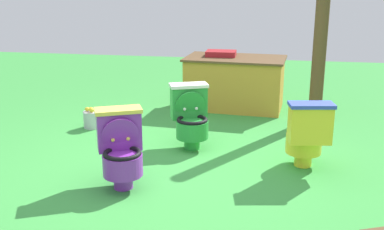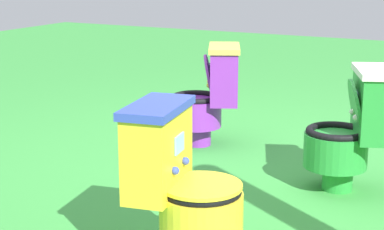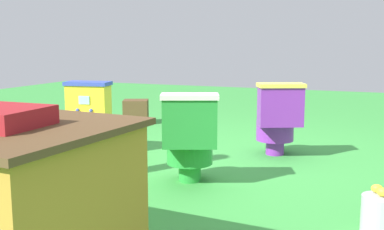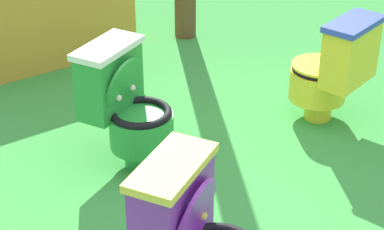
{
  "view_description": "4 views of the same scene",
  "coord_description": "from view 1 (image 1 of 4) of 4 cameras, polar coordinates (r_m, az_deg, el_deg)",
  "views": [
    {
      "loc": [
        0.99,
        -4.34,
        1.89
      ],
      "look_at": [
        0.14,
        0.44,
        0.46
      ],
      "focal_mm": 43.57,
      "sensor_mm": 36.0,
      "label": 1
    },
    {
      "loc": [
        3.71,
        1.57,
        1.35
      ],
      "look_at": [
        0.51,
        -0.11,
        0.45
      ],
      "focal_mm": 60.87,
      "sensor_mm": 36.0,
      "label": 2
    },
    {
      "loc": [
        -1.29,
        4.05,
        1.12
      ],
      "look_at": [
        0.34,
        0.0,
        0.43
      ],
      "focal_mm": 44.08,
      "sensor_mm": 36.0,
      "label": 3
    },
    {
      "loc": [
        -1.72,
        -2.03,
        2.12
      ],
      "look_at": [
        0.19,
        0.27,
        0.46
      ],
      "focal_mm": 61.03,
      "sensor_mm": 36.0,
      "label": 4
    }
  ],
  "objects": [
    {
      "name": "lemon_bucket",
      "position": [
        6.25,
        -12.16,
        -0.48
      ],
      "size": [
        0.22,
        0.22,
        0.28
      ],
      "color": "#B7B7BF",
      "rests_on": "ground"
    },
    {
      "name": "toilet_yellow",
      "position": [
        4.87,
        13.84,
        -2.3
      ],
      "size": [
        0.48,
        0.56,
        0.73
      ],
      "rotation": [
        0.0,
        0.0,
        0.18
      ],
      "color": "yellow",
      "rests_on": "ground"
    },
    {
      "name": "toilet_purple",
      "position": [
        4.4,
        -8.69,
        -3.98
      ],
      "size": [
        0.57,
        0.62,
        0.73
      ],
      "rotation": [
        0.0,
        0.0,
        3.58
      ],
      "color": "purple",
      "rests_on": "ground"
    },
    {
      "name": "vendor_table",
      "position": [
        7.03,
        5.23,
        4.01
      ],
      "size": [
        1.52,
        0.97,
        0.85
      ],
      "rotation": [
        0.0,
        0.0,
        -0.08
      ],
      "color": "#B7842D",
      "rests_on": "ground"
    },
    {
      "name": "toilet_green",
      "position": [
        5.35,
        -0.17,
        -0.09
      ],
      "size": [
        0.56,
        0.61,
        0.73
      ],
      "rotation": [
        0.0,
        0.0,
        3.53
      ],
      "color": "green",
      "rests_on": "ground"
    },
    {
      "name": "wooden_post",
      "position": [
        6.43,
        15.46,
        9.14
      ],
      "size": [
        0.18,
        0.18,
        2.29
      ],
      "primitive_type": "cylinder",
      "color": "brown",
      "rests_on": "ground"
    },
    {
      "name": "ground",
      "position": [
        4.84,
        -2.56,
        -6.65
      ],
      "size": [
        14.0,
        14.0,
        0.0
      ],
      "primitive_type": "plane",
      "color": "green"
    }
  ]
}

